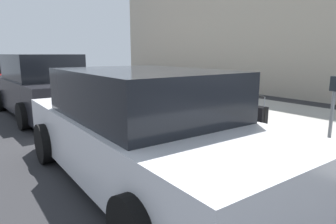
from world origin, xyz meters
TOP-DOWN VIEW (x-y plane):
  - ground_plane at (0.00, 0.00)m, footprint 40.00×40.00m
  - sidewalk_curb at (0.00, -2.50)m, footprint 18.00×5.00m
  - suitcase_black_0 at (-3.66, -0.52)m, footprint 0.49×0.24m
  - suitcase_silver_1 at (-3.16, -0.41)m, footprint 0.41×0.20m
  - suitcase_maroon_2 at (-2.67, -0.49)m, footprint 0.47×0.25m
  - suitcase_olive_3 at (-2.18, -0.49)m, footprint 0.41×0.25m
  - suitcase_teal_4 at (-1.73, -0.54)m, footprint 0.40×0.26m
  - suitcase_red_5 at (-1.28, -0.51)m, footprint 0.41×0.23m
  - suitcase_navy_6 at (-0.79, -0.45)m, footprint 0.46×0.27m
  - fire_hydrant at (0.11, -0.49)m, footprint 0.39×0.21m
  - bollard_post at (0.86, -0.34)m, footprint 0.15×0.15m
  - parking_meter at (-4.92, -0.74)m, footprint 0.12×0.09m
  - parked_car_white_0 at (-3.61, 1.81)m, footprint 4.71×2.16m
  - parked_car_charcoal_1 at (1.84, 1.81)m, footprint 4.78×2.15m
  - parked_car_red_2 at (7.64, 1.81)m, footprint 4.78×2.10m

SIDE VIEW (x-z plane):
  - ground_plane at x=0.00m, z-range 0.00..0.00m
  - sidewalk_curb at x=0.00m, z-range 0.00..0.14m
  - suitcase_teal_4 at x=-1.73m, z-range 0.00..0.82m
  - suitcase_silver_1 at x=-3.16m, z-range 0.11..0.73m
  - suitcase_olive_3 at x=-2.18m, z-range 0.04..0.88m
  - suitcase_red_5 at x=-1.28m, z-range 0.02..0.90m
  - suitcase_black_0 at x=-3.66m, z-range 0.04..0.91m
  - suitcase_maroon_2 at x=-2.67m, z-range 0.01..0.95m
  - fire_hydrant at x=0.11m, z-range 0.16..0.86m
  - suitcase_navy_6 at x=-0.79m, z-range 0.00..1.07m
  - bollard_post at x=0.86m, z-range 0.14..1.07m
  - parked_car_white_0 at x=-3.61m, z-range -0.04..1.49m
  - parked_car_red_2 at x=7.64m, z-range -0.05..1.54m
  - parked_car_charcoal_1 at x=1.84m, z-range -0.06..1.66m
  - parking_meter at x=-4.92m, z-range 0.33..1.60m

